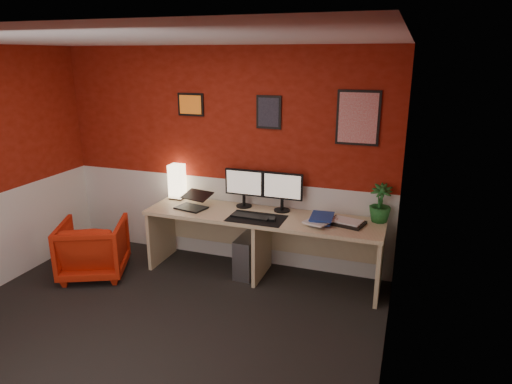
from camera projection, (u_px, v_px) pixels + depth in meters
name	position (u px, v px, depth m)	size (l,w,h in m)	color
ground	(148.00, 335.00, 4.04)	(4.00, 3.50, 0.01)	black
ceiling	(125.00, 40.00, 3.31)	(4.00, 3.50, 0.01)	white
wall_back	(223.00, 158.00, 5.26)	(4.00, 0.01, 2.50)	maroon
wall_right	(393.00, 232.00, 3.04)	(0.01, 3.50, 2.50)	maroon
wainscot_back	(224.00, 219.00, 5.47)	(4.00, 0.01, 1.00)	silver
wainscot_right	(383.00, 329.00, 3.26)	(0.01, 3.50, 1.00)	silver
desk	(262.00, 246.00, 5.01)	(2.60, 0.65, 0.73)	tan
shoji_lamp	(177.00, 182.00, 5.42)	(0.16, 0.16, 0.40)	#FFE5B2
laptop	(191.00, 199.00, 5.09)	(0.33, 0.23, 0.22)	black
monitor_left	(244.00, 182.00, 5.10)	(0.45, 0.06, 0.58)	black
monitor_right	(282.00, 186.00, 4.96)	(0.45, 0.06, 0.58)	black
desk_mat	(257.00, 218.00, 4.80)	(0.60, 0.38, 0.01)	black
keyboard	(251.00, 216.00, 4.83)	(0.42, 0.14, 0.02)	black
mouse	(272.00, 219.00, 4.72)	(0.06, 0.10, 0.03)	black
book_bottom	(310.00, 220.00, 4.71)	(0.21, 0.29, 0.03)	navy
book_middle	(310.00, 218.00, 4.69)	(0.23, 0.32, 0.02)	silver
book_top	(311.00, 216.00, 4.69)	(0.23, 0.31, 0.03)	navy
zen_tray	(347.00, 223.00, 4.64)	(0.35, 0.25, 0.03)	black
potted_plant	(380.00, 203.00, 4.66)	(0.22, 0.22, 0.40)	#19591E
pc_tower	(248.00, 255.00, 5.11)	(0.20, 0.45, 0.45)	#99999E
armchair	(93.00, 248.00, 5.08)	(0.68, 0.70, 0.64)	#B81E07
art_left	(191.00, 105.00, 5.19)	(0.32, 0.02, 0.26)	orange
art_center	(269.00, 112.00, 4.91)	(0.28, 0.02, 0.36)	black
art_right	(358.00, 118.00, 4.61)	(0.44, 0.02, 0.56)	red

